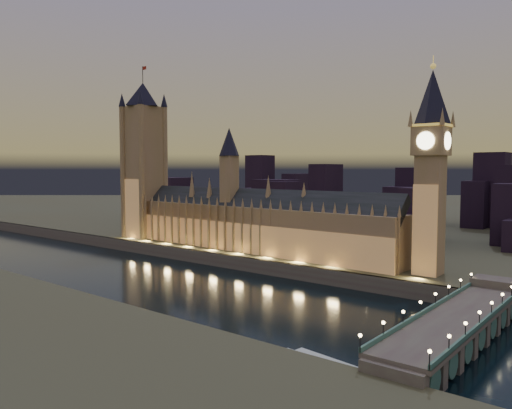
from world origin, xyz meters
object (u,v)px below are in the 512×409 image
Objects in this scene: palace_of_westminster at (252,222)px; river_boat at (326,371)px; westminster_bridge at (461,324)px; elizabeth_tower at (431,154)px; victoria_tower at (144,153)px.

palace_of_westminster is 4.39× the size of river_boat.
elizabeth_tower is at bearing 118.52° from westminster_bridge.
victoria_tower reaches higher than palace_of_westminster.
palace_of_westminster is 175.90m from river_boat.
westminster_bridge is 58.63m from river_boat.
victoria_tower reaches higher than westminster_bridge.
palace_of_westminster reaches higher than westminster_bridge.
elizabeth_tower reaches higher than river_boat.
westminster_bridge reaches higher than river_boat.
palace_of_westminster reaches higher than river_boat.
victoria_tower is 269.93m from westminster_bridge.
elizabeth_tower is 2.29× the size of river_boat.
palace_of_westminster is 1.58× the size of victoria_tower.
river_boat is at bearing -43.44° from palace_of_westminster.
elizabeth_tower reaches higher than westminster_bridge.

